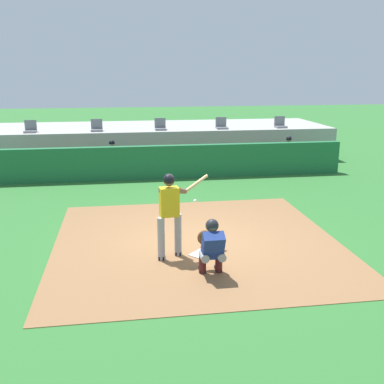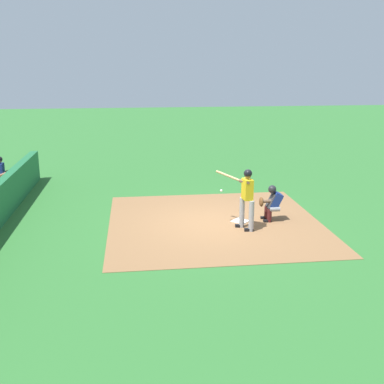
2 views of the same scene
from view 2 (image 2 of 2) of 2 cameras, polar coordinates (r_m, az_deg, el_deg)
ground_plane at (r=14.31m, az=2.79°, el=-3.77°), size 80.00×80.00×0.00m
dirt_infield at (r=14.30m, az=2.79°, el=-3.75°), size 6.40×6.40×0.01m
home_plate at (r=14.45m, az=5.92°, el=-3.54°), size 0.62×0.62×0.02m
batter_at_plate at (r=13.53m, az=6.65°, el=-0.39°), size 1.20×0.94×1.80m
catcher_crouched at (r=14.51m, az=9.67°, el=-1.17°), size 0.48×1.95×1.13m
dugout_player_1 at (r=19.30m, az=-21.94°, el=2.23°), size 0.49×0.70×1.30m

